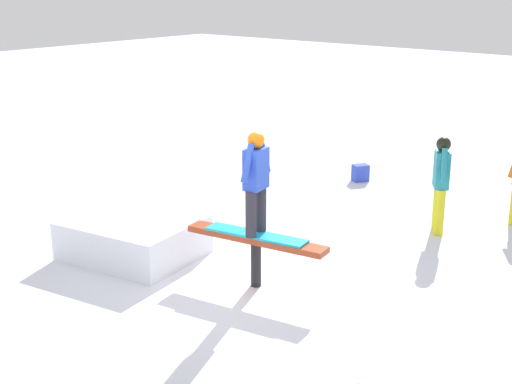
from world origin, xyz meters
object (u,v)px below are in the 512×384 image
backpack_on_snow (360,173)px  bystander_teal (441,180)px  main_rider_on_rail (256,185)px  rail_feature (256,244)px

backpack_on_snow → bystander_teal: bearing=-94.5°
main_rider_on_rail → backpack_on_snow: size_ratio=4.25×
rail_feature → backpack_on_snow: size_ratio=5.93×
bystander_teal → backpack_on_snow: size_ratio=4.62×
backpack_on_snow → rail_feature: bearing=-132.6°
main_rider_on_rail → backpack_on_snow: 5.59m
rail_feature → main_rider_on_rail: (0.00, 0.00, 0.81)m
rail_feature → bystander_teal: bystander_teal is taller
rail_feature → main_rider_on_rail: size_ratio=1.39×
main_rider_on_rail → bystander_teal: 3.62m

